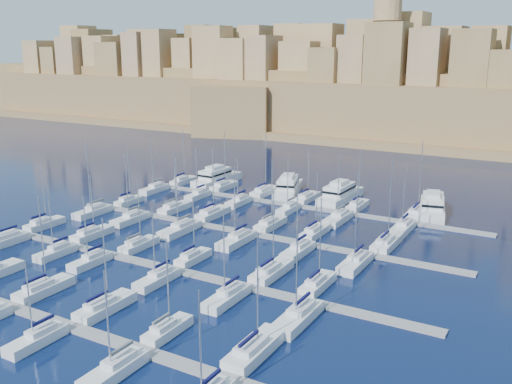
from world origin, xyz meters
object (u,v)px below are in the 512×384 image
Objects in this scene: sailboat_4 at (167,330)px; motor_yacht_b at (288,187)px; motor_yacht_c at (340,194)px; sailboat_2 at (44,289)px; motor_yacht_a at (216,177)px; motor_yacht_d at (432,206)px.

sailboat_4 is 0.74× the size of motor_yacht_b.
sailboat_4 is 70.91m from motor_yacht_c.
sailboat_2 is 23.44m from sailboat_4.
motor_yacht_c is at bearing 0.19° from motor_yacht_a.
motor_yacht_b is 34.72m from motor_yacht_d.
motor_yacht_b and motor_yacht_c have the same top height.
motor_yacht_a and motor_yacht_d have the same top height.
motor_yacht_a is at bearing -179.81° from motor_yacht_c.
motor_yacht_a and motor_yacht_c have the same top height.
sailboat_2 is 1.17× the size of sailboat_4.
sailboat_4 is 0.77× the size of motor_yacht_c.
sailboat_2 is at bearing 178.11° from sailboat_4.
sailboat_2 reaches higher than sailboat_4.
sailboat_2 is at bearing -93.90° from motor_yacht_b.
sailboat_2 is 0.87× the size of motor_yacht_b.
sailboat_2 is 0.89× the size of motor_yacht_c.
sailboat_2 reaches higher than motor_yacht_c.
sailboat_4 is at bearing -60.63° from motor_yacht_a.
sailboat_2 is 72.31m from motor_yacht_c.
sailboat_2 is 80.42m from motor_yacht_d.
motor_yacht_d is at bearing 60.59° from sailboat_2.
motor_yacht_b is 0.99× the size of motor_yacht_d.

